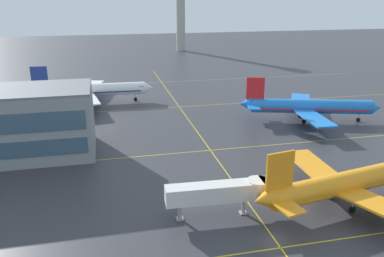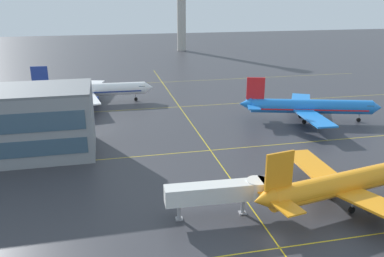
{
  "view_description": "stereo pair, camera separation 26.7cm",
  "coord_description": "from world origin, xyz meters",
  "px_view_note": "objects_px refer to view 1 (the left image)",
  "views": [
    {
      "loc": [
        -21.7,
        -43.37,
        32.6
      ],
      "look_at": [
        -2.9,
        39.48,
        3.41
      ],
      "focal_mm": 36.87,
      "sensor_mm": 36.0,
      "label": 1
    },
    {
      "loc": [
        -21.44,
        -43.43,
        32.6
      ],
      "look_at": [
        -2.9,
        39.48,
        3.41
      ],
      "focal_mm": 36.87,
      "sensor_mm": 36.0,
      "label": 2
    }
  ],
  "objects_px": {
    "airliner_third_row": "(91,90)",
    "control_tower": "(181,7)",
    "jet_bridge": "(227,191)",
    "airliner_front_gate": "(350,182)",
    "airliner_second_row": "(308,107)"
  },
  "relations": [
    {
      "from": "airliner_third_row",
      "to": "control_tower",
      "type": "bearing_deg",
      "value": 65.47
    },
    {
      "from": "airliner_third_row",
      "to": "jet_bridge",
      "type": "relative_size",
      "value": 2.33
    },
    {
      "from": "airliner_front_gate",
      "to": "airliner_second_row",
      "type": "relative_size",
      "value": 0.98
    },
    {
      "from": "control_tower",
      "to": "airliner_third_row",
      "type": "bearing_deg",
      "value": -114.53
    },
    {
      "from": "airliner_front_gate",
      "to": "control_tower",
      "type": "distance_m",
      "value": 186.82
    },
    {
      "from": "control_tower",
      "to": "airliner_front_gate",
      "type": "bearing_deg",
      "value": -92.82
    },
    {
      "from": "airliner_second_row",
      "to": "control_tower",
      "type": "height_order",
      "value": "control_tower"
    },
    {
      "from": "airliner_third_row",
      "to": "jet_bridge",
      "type": "height_order",
      "value": "airliner_third_row"
    },
    {
      "from": "airliner_front_gate",
      "to": "airliner_third_row",
      "type": "relative_size",
      "value": 0.95
    },
    {
      "from": "airliner_front_gate",
      "to": "airliner_second_row",
      "type": "distance_m",
      "value": 44.67
    },
    {
      "from": "airliner_front_gate",
      "to": "airliner_second_row",
      "type": "xyz_separation_m",
      "value": [
        15.39,
        41.94,
        0.12
      ]
    },
    {
      "from": "airliner_second_row",
      "to": "control_tower",
      "type": "bearing_deg",
      "value": 92.49
    },
    {
      "from": "jet_bridge",
      "to": "airliner_front_gate",
      "type": "bearing_deg",
      "value": -2.89
    },
    {
      "from": "airliner_front_gate",
      "to": "control_tower",
      "type": "relative_size",
      "value": 0.82
    },
    {
      "from": "airliner_second_row",
      "to": "jet_bridge",
      "type": "distance_m",
      "value": 54.31
    }
  ]
}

